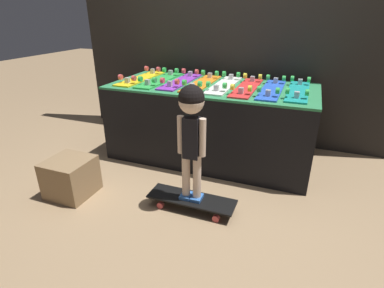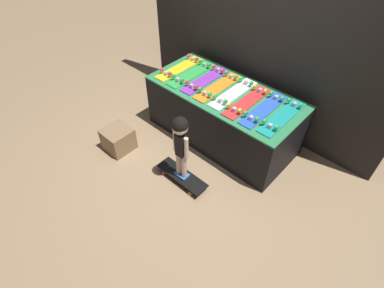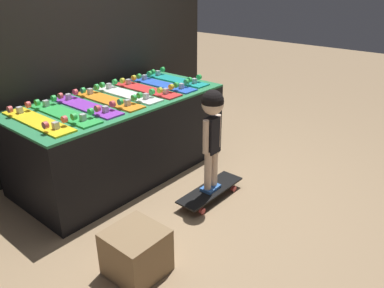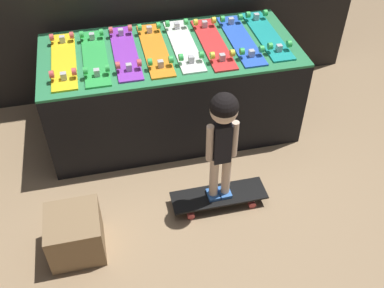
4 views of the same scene
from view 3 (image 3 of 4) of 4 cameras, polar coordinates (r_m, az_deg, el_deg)
ground_plane at (r=3.44m, az=-4.58°, el=-6.73°), size 16.00×16.00×0.00m
back_wall at (r=3.88m, az=-17.92°, el=15.55°), size 3.67×0.10×2.50m
display_rack at (r=3.61m, az=-10.67°, el=1.21°), size 1.97×0.92×0.75m
skateboard_yellow_on_rack at (r=3.08m, az=-22.52°, el=3.39°), size 0.18×0.79×0.09m
skateboard_green_on_rack at (r=3.17m, az=-18.94°, el=4.55°), size 0.18×0.79×0.09m
skateboard_purple_on_rack at (r=3.30m, az=-15.82°, el=5.71°), size 0.18×0.79×0.09m
skateboard_orange_on_rack at (r=3.42m, az=-12.66°, el=6.69°), size 0.18×0.79×0.09m
skateboard_white_on_rack at (r=3.56m, az=-9.91°, el=7.63°), size 0.18×0.79×0.09m
skateboard_red_on_rack at (r=3.68m, az=-6.97°, el=8.39°), size 0.18×0.79×0.09m
skateboard_blue_on_rack at (r=3.84m, az=-4.56°, el=9.15°), size 0.18×0.79×0.09m
skateboard_teal_on_rack at (r=4.01m, az=-2.54°, el=9.89°), size 0.18×0.79×0.09m
skateboard_on_floor at (r=3.25m, az=2.84°, el=-7.13°), size 0.68×0.21×0.09m
child at (r=2.97m, az=3.09°, el=3.33°), size 0.21×0.18×0.88m
storage_box at (r=2.51m, az=-8.51°, el=-15.99°), size 0.34×0.35×0.31m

